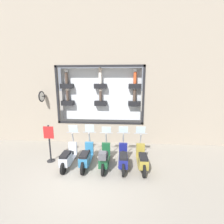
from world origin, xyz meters
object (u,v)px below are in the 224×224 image
Objects in this scene: scooter_green_2 at (104,158)px; scooter_silver_4 at (68,157)px; scooter_teal_3 at (86,157)px; scooter_olive_0 at (142,159)px; shop_sign_post at (49,142)px; scooter_navy_1 at (123,158)px.

scooter_green_2 is 1.00× the size of scooter_silver_4.
scooter_green_2 is 0.78m from scooter_teal_3.
shop_sign_post reaches higher than scooter_olive_0.
shop_sign_post is (0.41, 2.51, 0.44)m from scooter_green_2.
scooter_olive_0 is at bearing -94.89° from shop_sign_post.
shop_sign_post is at bearing 78.73° from scooter_teal_3.
shop_sign_post reaches higher than scooter_teal_3.
scooter_navy_1 reaches higher than scooter_green_2.
scooter_silver_4 is (-0.00, 3.12, -0.01)m from scooter_olive_0.
scooter_navy_1 is at bearing -90.08° from scooter_teal_3.
scooter_olive_0 is at bearing -89.95° from scooter_silver_4.
scooter_olive_0 reaches higher than scooter_navy_1.
scooter_olive_0 is 1.00× the size of scooter_green_2.
scooter_silver_4 is at bearing 87.81° from scooter_green_2.
scooter_navy_1 is (0.00, 0.78, 0.00)m from scooter_olive_0.
scooter_olive_0 is 1.00× the size of scooter_teal_3.
scooter_teal_3 is at bearing 89.92° from scooter_navy_1.
scooter_teal_3 reaches higher than scooter_navy_1.
scooter_teal_3 is (0.07, 0.78, -0.03)m from scooter_green_2.
scooter_navy_1 is at bearing -96.02° from shop_sign_post.
scooter_navy_1 is at bearing -89.91° from scooter_silver_4.
scooter_green_2 is (-0.06, 1.56, 0.04)m from scooter_olive_0.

